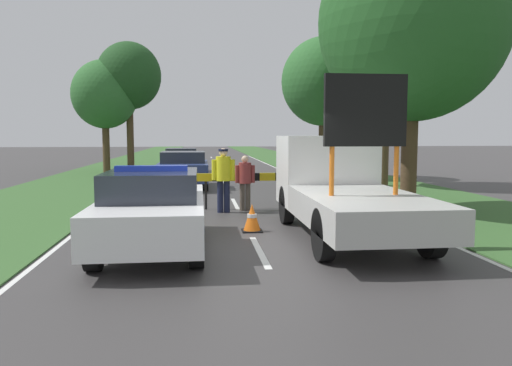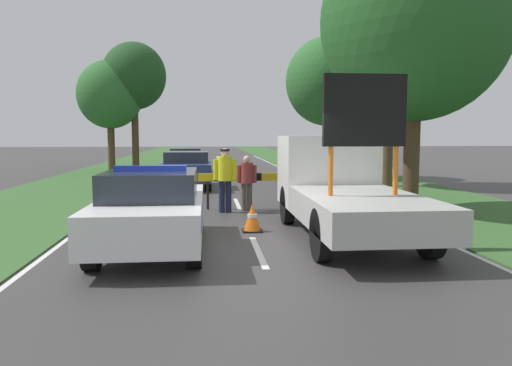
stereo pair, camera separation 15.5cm
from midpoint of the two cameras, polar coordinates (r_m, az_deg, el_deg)
The scene contains 19 objects.
ground_plane at distance 9.19m, azimuth -0.07°, elevation -7.84°, with size 160.00×160.00×0.00m, color #3D3A3A.
lane_markings at distance 22.32m, azimuth -3.86°, elevation 0.08°, with size 7.64×54.71×0.01m.
grass_verge_left at distance 29.44m, azimuth -16.75°, elevation 1.21°, with size 4.79×120.00×0.03m.
grass_verge_right at distance 29.86m, azimuth 7.65°, elevation 1.45°, with size 4.79×120.00×0.03m.
police_car at distance 9.41m, azimuth -12.14°, elevation -2.94°, with size 1.85×4.58×1.57m.
work_truck at distance 10.86m, azimuth 9.23°, elevation -0.30°, with size 2.14×5.63×3.22m.
road_barrier at distance 14.30m, azimuth -1.71°, elevation 0.40°, with size 2.72×0.08×1.03m.
police_officer at distance 13.60m, azimuth -4.07°, elevation 0.98°, with size 0.63×0.40×1.76m.
pedestrian_civilian at distance 13.94m, azimuth -1.58°, elevation 0.53°, with size 0.55×0.35×1.54m.
traffic_cone_near_police at distance 13.39m, azimuth 8.18°, elevation -2.41°, with size 0.41×0.41×0.58m.
traffic_cone_centre_front at distance 11.00m, azimuth -0.86°, elevation -4.00°, with size 0.44×0.44×0.61m.
traffic_cone_near_truck at distance 14.39m, azimuth -10.75°, elevation -1.71°, with size 0.49×0.49×0.67m.
queued_car_hatch_blue at distance 20.10m, azimuth -8.51°, elevation 1.62°, with size 1.92×4.05×1.46m.
queued_car_suv_grey at distance 26.01m, azimuth -8.66°, elevation 2.44°, with size 1.71×4.03×1.43m.
roadside_tree_near_left at distance 14.45m, azimuth 17.21°, elevation 17.12°, with size 5.01×5.01×7.73m.
roadside_tree_near_right at distance 21.32m, azimuth 14.44°, elevation 14.61°, with size 4.68×4.68×8.02m.
roadside_tree_mid_left at distance 29.34m, azimuth -17.06°, elevation 9.63°, with size 3.61×3.61×6.25m.
roadside_tree_mid_right at distance 29.43m, azimuth -14.48°, elevation 11.70°, with size 3.58×3.58×7.29m.
roadside_tree_far_left at distance 24.60m, azimuth 7.53°, elevation 11.37°, with size 4.03×4.03×6.78m.
Camera 1 is at (-1.07, -8.87, 2.13)m, focal length 35.00 mm.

